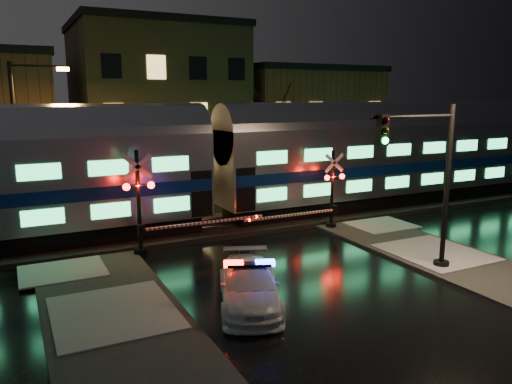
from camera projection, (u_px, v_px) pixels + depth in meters
ground at (262, 257)px, 20.37m from camera, size 120.00×120.00×0.00m
ballast at (216, 226)px, 24.74m from camera, size 90.00×4.20×0.24m
sidewalk_left at (138, 362)px, 12.24m from camera, size 4.00×20.00×0.12m
sidewalk_right at (498, 277)px, 17.93m from camera, size 4.00×20.00×0.12m
building_mid at (156, 105)px, 39.92m from camera, size 12.00×11.00×11.50m
building_right at (298, 121)px, 45.46m from camera, size 12.00×10.00×8.50m
train at (212, 161)px, 24.04m from camera, size 51.00×3.12×5.92m
police_car at (249, 286)px, 15.57m from camera, size 3.37×4.87×1.47m
crossing_signal_right at (327, 198)px, 24.16m from camera, size 5.50×0.64×3.90m
crossing_signal_left at (148, 212)px, 20.29m from camera, size 6.19×0.67×4.38m
traffic_light at (428, 186)px, 17.93m from camera, size 4.01×0.71×6.20m
streetlight at (22, 135)px, 23.78m from camera, size 2.69×0.28×8.06m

